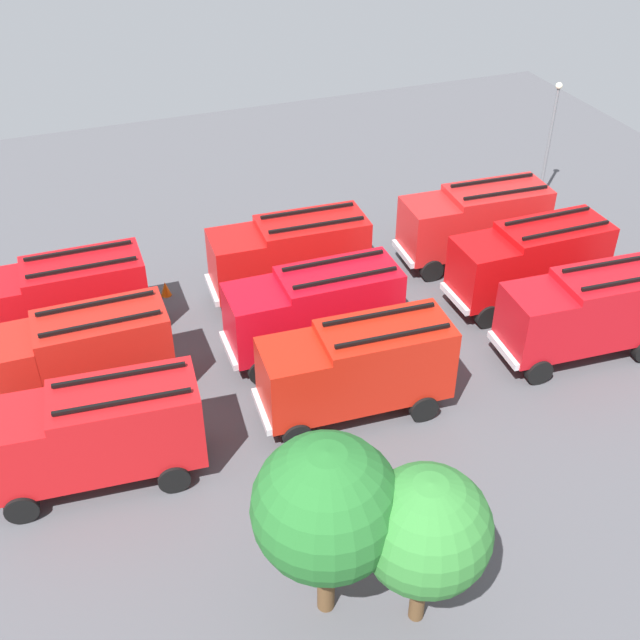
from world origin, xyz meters
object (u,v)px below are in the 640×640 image
object	(u,v)px
traffic_cone_1	(166,289)
lamppost	(550,135)
tree_1	(327,508)
traffic_cone_0	(300,457)
fire_truck_8	(96,432)
fire_truck_7	(357,367)
fire_truck_5	(77,355)
fire_truck_3	(530,260)
fire_truck_1	(290,254)
tree_0	(426,531)
fire_truck_2	(61,298)
fire_truck_6	(589,311)
fire_truck_0	(475,221)
firefighter_0	(421,213)
fire_truck_4	(314,308)

from	to	relation	value
traffic_cone_1	lamppost	bearing A→B (deg)	-174.37
tree_1	traffic_cone_0	world-z (taller)	tree_1
lamppost	fire_truck_8	bearing A→B (deg)	26.29
fire_truck_7	tree_1	size ratio (longest dim) A/B	1.16
traffic_cone_0	traffic_cone_1	bearing A→B (deg)	-79.44
fire_truck_5	traffic_cone_0	world-z (taller)	fire_truck_5
fire_truck_8	lamppost	xyz separation A→B (m)	(-25.72, -12.71, 1.80)
lamppost	fire_truck_3	bearing A→B (deg)	53.05
fire_truck_8	tree_1	world-z (taller)	tree_1
fire_truck_1	fire_truck_5	xyz separation A→B (m)	(9.82, 4.24, 0.00)
tree_0	tree_1	xyz separation A→B (m)	(2.33, -1.22, 0.50)
fire_truck_2	fire_truck_6	world-z (taller)	same
fire_truck_6	traffic_cone_1	distance (m)	18.58
fire_truck_6	lamppost	world-z (taller)	lamppost
fire_truck_1	fire_truck_5	world-z (taller)	same
lamppost	fire_truck_0	bearing A→B (deg)	31.93
fire_truck_3	tree_1	bearing A→B (deg)	39.67
fire_truck_2	firefighter_0	size ratio (longest dim) A/B	4.21
fire_truck_4	fire_truck_5	distance (m)	9.37
fire_truck_8	fire_truck_3	bearing A→B (deg)	-162.43
fire_truck_1	firefighter_0	bearing A→B (deg)	-155.15
fire_truck_7	tree_0	bearing A→B (deg)	81.74
fire_truck_0	fire_truck_4	distance (m)	10.70
fire_truck_2	fire_truck_4	size ratio (longest dim) A/B	1.00
fire_truck_6	fire_truck_8	distance (m)	19.56
fire_truck_7	fire_truck_3	bearing A→B (deg)	-154.12
traffic_cone_0	traffic_cone_1	world-z (taller)	traffic_cone_1
fire_truck_6	tree_0	size ratio (longest dim) A/B	1.32
fire_truck_2	fire_truck_7	size ratio (longest dim) A/B	0.99
fire_truck_2	tree_1	xyz separation A→B (m)	(-5.66, 15.98, 2.08)
fire_truck_5	fire_truck_0	bearing A→B (deg)	-168.09
fire_truck_3	tree_0	world-z (taller)	tree_0
fire_truck_2	fire_truck_5	distance (m)	4.17
fire_truck_8	fire_truck_7	bearing A→B (deg)	-174.22
fire_truck_6	fire_truck_7	size ratio (longest dim) A/B	1.00
fire_truck_2	fire_truck_4	world-z (taller)	same
fire_truck_5	tree_1	size ratio (longest dim) A/B	1.15
fire_truck_5	fire_truck_8	world-z (taller)	same
tree_0	tree_1	distance (m)	2.68
fire_truck_1	fire_truck_7	xyz separation A→B (m)	(0.27, 8.50, 0.00)
firefighter_0	lamppost	size ratio (longest dim) A/B	0.25
tree_1	fire_truck_3	bearing A→B (deg)	-140.13
fire_truck_7	firefighter_0	size ratio (longest dim) A/B	4.26
fire_truck_1	fire_truck_3	xyz separation A→B (m)	(-9.83, 4.22, 0.00)
fire_truck_0	traffic_cone_1	world-z (taller)	fire_truck_0
fire_truck_1	traffic_cone_0	bearing A→B (deg)	75.41
tree_0	fire_truck_8	bearing A→B (deg)	-48.24
firefighter_0	traffic_cone_0	size ratio (longest dim) A/B	2.81
fire_truck_8	traffic_cone_0	distance (m)	6.97
fire_truck_3	fire_truck_7	xyz separation A→B (m)	(10.10, 4.28, 0.00)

